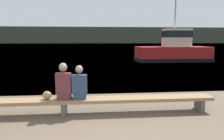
{
  "coord_description": "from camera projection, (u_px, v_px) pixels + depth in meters",
  "views": [
    {
      "loc": [
        0.08,
        -2.97,
        2.1
      ],
      "look_at": [
        0.83,
        5.52,
        0.8
      ],
      "focal_mm": 32.0,
      "sensor_mm": 36.0,
      "label": 1
    }
  ],
  "objects": [
    {
      "name": "shopping_bag",
      "position": [
        47.0,
        95.0,
        5.53
      ],
      "size": [
        0.25,
        0.18,
        0.23
      ],
      "color": "#9E754C",
      "rests_on": "bench_main"
    },
    {
      "name": "person_left",
      "position": [
        64.0,
        83.0,
        5.51
      ],
      "size": [
        0.41,
        0.4,
        1.03
      ],
      "color": "#56282D",
      "rests_on": "bench_main"
    },
    {
      "name": "bench_main",
      "position": [
        64.0,
        102.0,
        5.59
      ],
      "size": [
        8.57,
        0.49,
        0.45
      ],
      "color": "#8E6B47",
      "rests_on": "ground"
    },
    {
      "name": "tugboat_red",
      "position": [
        173.0,
        51.0,
        19.69
      ],
      "size": [
        7.22,
        2.86,
        6.5
      ],
      "rotation": [
        0.0,
        0.0,
        1.58
      ],
      "color": "#A81919",
      "rests_on": "water_surface"
    },
    {
      "name": "person_right",
      "position": [
        80.0,
        84.0,
        5.56
      ],
      "size": [
        0.41,
        0.39,
        0.95
      ],
      "color": "navy",
      "rests_on": "bench_main"
    },
    {
      "name": "far_shoreline",
      "position": [
        94.0,
        35.0,
        126.67
      ],
      "size": [
        600.0,
        12.0,
        9.88
      ],
      "primitive_type": "cube",
      "color": "#424738",
      "rests_on": "ground"
    },
    {
      "name": "water_surface",
      "position": [
        94.0,
        43.0,
        125.95
      ],
      "size": [
        240.0,
        240.0,
        0.0
      ],
      "primitive_type": "plane",
      "color": "teal",
      "rests_on": "ground"
    }
  ]
}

